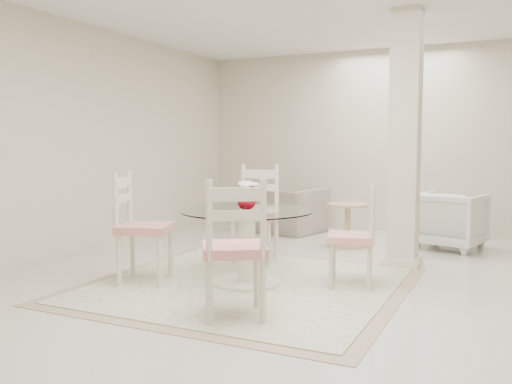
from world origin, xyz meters
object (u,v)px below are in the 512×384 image
at_px(side_table, 347,227).
at_px(dining_table, 247,247).
at_px(dining_chair_east, 359,229).
at_px(column, 405,140).
at_px(armchair_white, 450,220).
at_px(dining_chair_south, 235,239).
at_px(dining_chair_north, 257,206).
at_px(recliner_taupe, 285,210).
at_px(red_vase, 247,196).
at_px(dining_chair_west, 137,219).

bearing_deg(side_table, dining_table, -97.58).
bearing_deg(dining_chair_east, column, 156.79).
distance_m(armchair_white, side_table, 1.27).
bearing_deg(side_table, dining_chair_south, -88.69).
bearing_deg(dining_chair_south, side_table, -120.58).
xyz_separation_m(dining_chair_north, recliner_taupe, (-0.49, 2.00, -0.29)).
height_order(dining_table, recliner_taupe, dining_table).
bearing_deg(red_vase, armchair_white, 61.01).
bearing_deg(dining_chair_south, recliner_taupe, -104.58).
xyz_separation_m(recliner_taupe, side_table, (1.15, -0.68, -0.08)).
distance_m(dining_table, red_vase, 0.48).
relative_size(dining_chair_north, side_table, 2.16).
xyz_separation_m(dining_chair_west, dining_chair_south, (1.34, -0.59, 0.00)).
distance_m(column, side_table, 1.59).
height_order(dining_chair_north, side_table, dining_chair_north).
relative_size(column, recliner_taupe, 2.65).
bearing_deg(dining_chair_east, dining_chair_north, -128.85).
bearing_deg(dining_table, column, 52.48).
bearing_deg(dining_chair_north, dining_chair_west, -125.81).
bearing_deg(side_table, recliner_taupe, 149.20).
bearing_deg(column, recliner_taupe, 143.20).
relative_size(column, red_vase, 10.06).
xyz_separation_m(column, red_vase, (-1.14, -1.48, -0.52)).
distance_m(dining_chair_north, armchair_white, 2.55).
bearing_deg(column, side_table, 136.26).
bearing_deg(column, armchair_white, 73.58).
distance_m(dining_chair_west, armchair_white, 3.93).
bearing_deg(armchair_white, dining_table, 75.29).
height_order(dining_chair_east, dining_chair_north, dining_chair_north).
xyz_separation_m(red_vase, recliner_taupe, (-0.85, 2.97, -0.50)).
bearing_deg(side_table, dining_chair_west, -115.50).
bearing_deg(dining_chair_east, dining_chair_west, -83.25).
bearing_deg(dining_chair_north, red_vase, -81.11).
bearing_deg(armchair_white, side_table, 33.59).
bearing_deg(dining_chair_south, red_vase, -100.29).
relative_size(red_vase, dining_chair_north, 0.23).
bearing_deg(dining_chair_west, dining_chair_north, -44.28).
xyz_separation_m(dining_chair_north, armchair_white, (1.85, 1.74, -0.27)).
height_order(dining_chair_east, recliner_taupe, dining_chair_east).
height_order(red_vase, dining_chair_west, dining_chair_west).
relative_size(red_vase, recliner_taupe, 0.26).
bearing_deg(recliner_taupe, red_vase, 120.16).
bearing_deg(armchair_white, red_vase, 75.31).
bearing_deg(dining_chair_north, dining_chair_south, -80.39).
relative_size(dining_chair_north, dining_chair_west, 1.02).
height_order(recliner_taupe, armchair_white, armchair_white).
relative_size(dining_chair_east, recliner_taupe, 1.00).
height_order(dining_chair_north, armchair_white, dining_chair_north).
xyz_separation_m(dining_chair_west, armchair_white, (2.46, 3.06, -0.25)).
xyz_separation_m(recliner_taupe, armchair_white, (2.34, -0.27, 0.02)).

